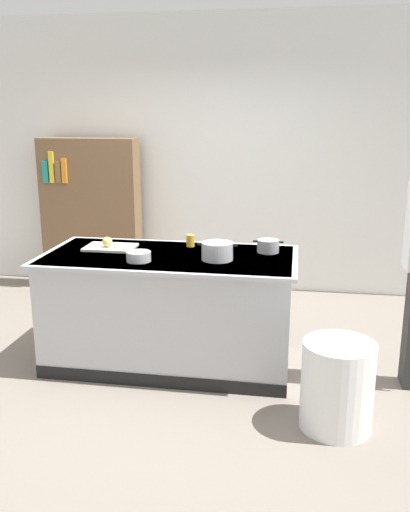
% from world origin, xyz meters
% --- Properties ---
extents(ground_plane, '(10.00, 10.00, 0.00)m').
position_xyz_m(ground_plane, '(0.00, 0.00, 0.00)').
color(ground_plane, slate).
extents(back_wall, '(6.40, 0.12, 3.00)m').
position_xyz_m(back_wall, '(0.00, 2.10, 1.50)').
color(back_wall, white).
rests_on(back_wall, ground_plane).
extents(counter_island, '(1.98, 0.98, 0.90)m').
position_xyz_m(counter_island, '(0.00, -0.00, 0.47)').
color(counter_island, '#B7BABF').
rests_on(counter_island, ground_plane).
extents(cutting_board, '(0.40, 0.28, 0.02)m').
position_xyz_m(cutting_board, '(-0.52, 0.12, 0.91)').
color(cutting_board, silver).
rests_on(cutting_board, counter_island).
extents(onion, '(0.08, 0.08, 0.08)m').
position_xyz_m(onion, '(-0.53, 0.09, 0.96)').
color(onion, tan).
rests_on(onion, cutting_board).
extents(stock_pot, '(0.30, 0.24, 0.13)m').
position_xyz_m(stock_pot, '(0.39, -0.08, 0.97)').
color(stock_pot, '#B7BABF').
rests_on(stock_pot, counter_island).
extents(sauce_pan, '(0.24, 0.17, 0.10)m').
position_xyz_m(sauce_pan, '(0.75, 0.21, 0.95)').
color(sauce_pan, '#99999E').
rests_on(sauce_pan, counter_island).
extents(mixing_bowl, '(0.18, 0.18, 0.07)m').
position_xyz_m(mixing_bowl, '(-0.18, -0.22, 0.94)').
color(mixing_bowl, '#B7BABF').
rests_on(mixing_bowl, counter_island).
extents(juice_cup, '(0.07, 0.07, 0.10)m').
position_xyz_m(juice_cup, '(0.11, 0.30, 0.95)').
color(juice_cup, yellow).
rests_on(juice_cup, counter_island).
extents(trash_bin, '(0.46, 0.46, 0.58)m').
position_xyz_m(trash_bin, '(1.27, -0.76, 0.29)').
color(trash_bin, white).
rests_on(trash_bin, ground_plane).
extents(bookshelf, '(1.10, 0.31, 1.70)m').
position_xyz_m(bookshelf, '(-1.32, 1.80, 0.85)').
color(bookshelf, brown).
rests_on(bookshelf, ground_plane).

